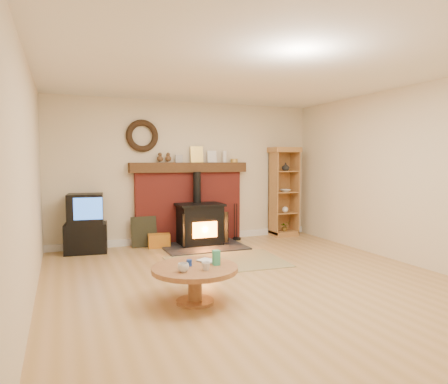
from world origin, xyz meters
name	(u,v)px	position (x,y,z in m)	size (l,w,h in m)	color
ground	(253,282)	(0.00, 0.00, 0.00)	(5.50, 5.50, 0.00)	#AB8247
room_shell	(249,144)	(-0.02, 0.09, 1.72)	(5.02, 5.52, 2.61)	beige
chimney_breast	(189,199)	(0.00, 2.67, 0.80)	(2.20, 0.22, 1.78)	maroon
wood_stove	(200,225)	(0.08, 2.27, 0.37)	(1.40, 1.00, 1.31)	black
area_rug	(226,262)	(0.05, 1.02, 0.01)	(1.72, 1.18, 0.01)	brown
tv_unit	(86,225)	(-1.84, 2.47, 0.47)	(0.72, 0.54, 0.97)	black
curio_cabinet	(283,192)	(1.94, 2.55, 0.89)	(0.57, 0.41, 1.78)	olive
firelog_box	(159,241)	(-0.64, 2.40, 0.12)	(0.37, 0.23, 0.23)	gold
leaning_painting	(144,232)	(-0.87, 2.55, 0.27)	(0.45, 0.03, 0.54)	black
fire_tools	(236,234)	(0.89, 2.50, 0.11)	(0.16, 0.16, 0.70)	black
coffee_table	(195,273)	(-0.91, -0.44, 0.32)	(0.92, 0.92, 0.55)	brown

